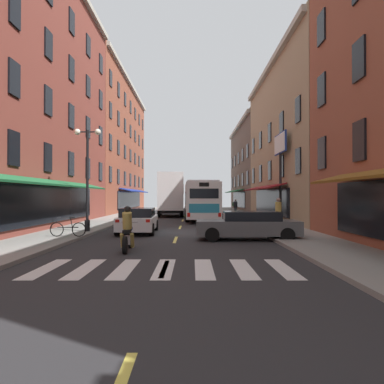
# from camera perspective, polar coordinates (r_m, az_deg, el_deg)

# --- Properties ---
(ground_plane) EXTENTS (34.80, 80.00, 0.10)m
(ground_plane) POSITION_cam_1_polar(r_m,az_deg,el_deg) (19.98, -1.97, -6.62)
(ground_plane) COLOR #28282B
(lane_centre_dashes) EXTENTS (0.14, 73.90, 0.01)m
(lane_centre_dashes) POSITION_cam_1_polar(r_m,az_deg,el_deg) (19.73, -2.00, -6.54)
(lane_centre_dashes) COLOR #DBCC4C
(lane_centre_dashes) RESTS_ON ground
(crosswalk_near) EXTENTS (7.10, 2.80, 0.01)m
(crosswalk_near) POSITION_cam_1_polar(r_m,az_deg,el_deg) (10.09, -4.22, -12.19)
(crosswalk_near) COLOR silver
(crosswalk_near) RESTS_ON ground
(sidewalk_left) EXTENTS (3.00, 80.00, 0.14)m
(sidewalk_left) POSITION_cam_1_polar(r_m,az_deg,el_deg) (21.04, -18.34, -5.96)
(sidewalk_left) COLOR gray
(sidewalk_left) RESTS_ON ground
(sidewalk_right) EXTENTS (3.00, 80.00, 0.14)m
(sidewalk_right) POSITION_cam_1_polar(r_m,az_deg,el_deg) (20.60, 14.75, -6.08)
(sidewalk_right) COLOR gray
(sidewalk_right) RESTS_ON ground
(storefront_row_left) EXTENTS (9.44, 79.90, 17.21)m
(storefront_row_left) POSITION_cam_1_polar(r_m,az_deg,el_deg) (27.96, -26.05, 11.16)
(storefront_row_left) COLOR brown
(storefront_row_left) RESTS_ON ground
(storefront_row_right) EXTENTS (9.44, 79.90, 16.43)m
(storefront_row_right) POSITION_cam_1_polar(r_m,az_deg,el_deg) (23.68, 27.39, 10.73)
(storefront_row_right) COLOR brown
(storefront_row_right) RESTS_ON ground
(billboard_sign) EXTENTS (0.40, 3.05, 6.35)m
(billboard_sign) POSITION_cam_1_polar(r_m,az_deg,el_deg) (25.99, 14.31, 5.94)
(billboard_sign) COLOR black
(billboard_sign) RESTS_ON sidewalk_right
(transit_bus) EXTENTS (2.88, 12.21, 3.21)m
(transit_bus) POSITION_cam_1_polar(r_m,az_deg,el_deg) (31.05, 1.54, -1.30)
(transit_bus) COLOR white
(transit_bus) RESTS_ON ground
(box_truck) EXTENTS (2.77, 7.08, 4.25)m
(box_truck) POSITION_cam_1_polar(r_m,az_deg,el_deg) (35.37, -3.24, -0.50)
(box_truck) COLOR white
(box_truck) RESTS_ON ground
(sedan_near) EXTENTS (2.06, 4.53, 1.28)m
(sedan_near) POSITION_cam_1_polar(r_m,az_deg,el_deg) (47.36, -2.60, -2.32)
(sedan_near) COLOR #515154
(sedan_near) RESTS_ON ground
(sedan_mid) EXTENTS (2.06, 4.26, 1.37)m
(sedan_mid) POSITION_cam_1_polar(r_m,az_deg,el_deg) (19.59, -8.47, -4.52)
(sedan_mid) COLOR silver
(sedan_mid) RESTS_ON ground
(sedan_far) EXTENTS (4.78, 2.13, 1.32)m
(sedan_far) POSITION_cam_1_polar(r_m,az_deg,el_deg) (16.63, 9.35, -5.28)
(sedan_far) COLOR #515154
(sedan_far) RESTS_ON ground
(motorcycle_rider) EXTENTS (0.62, 2.07, 1.66)m
(motorcycle_rider) POSITION_cam_1_polar(r_m,az_deg,el_deg) (13.27, -10.12, -6.33)
(motorcycle_rider) COLOR black
(motorcycle_rider) RESTS_ON ground
(bicycle_near) EXTENTS (1.71, 0.48, 0.91)m
(bicycle_near) POSITION_cam_1_polar(r_m,az_deg,el_deg) (17.47, -19.15, -5.62)
(bicycle_near) COLOR black
(bicycle_near) RESTS_ON sidewalk_left
(pedestrian_near) EXTENTS (0.51, 0.48, 1.59)m
(pedestrian_near) POSITION_cam_1_polar(r_m,az_deg,el_deg) (34.86, 7.26, -2.39)
(pedestrian_near) COLOR #4C4C51
(pedestrian_near) RESTS_ON sidewalk_right
(pedestrian_mid) EXTENTS (0.36, 0.36, 1.78)m
(pedestrian_mid) POSITION_cam_1_polar(r_m,az_deg,el_deg) (22.09, 14.01, -3.15)
(pedestrian_mid) COLOR #B29947
(pedestrian_mid) RESTS_ON sidewalk_right
(street_lamp_twin) EXTENTS (1.42, 0.32, 5.50)m
(street_lamp_twin) POSITION_cam_1_polar(r_m,az_deg,el_deg) (19.81, -16.28, 2.72)
(street_lamp_twin) COLOR black
(street_lamp_twin) RESTS_ON sidewalk_left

